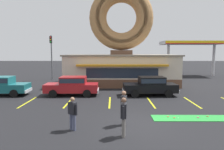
% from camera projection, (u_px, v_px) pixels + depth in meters
% --- Properties ---
extents(ground_plane, '(160.00, 160.00, 0.00)m').
position_uv_depth(ground_plane, '(135.00, 125.00, 10.96)').
color(ground_plane, black).
extents(donut_shop_building, '(12.30, 6.75, 10.96)m').
position_uv_depth(donut_shop_building, '(121.00, 51.00, 24.44)').
color(donut_shop_building, brown).
rests_on(donut_shop_building, ground).
extents(putting_mat, '(4.76, 1.16, 0.03)m').
position_uv_depth(putting_mat, '(195.00, 118.00, 12.04)').
color(putting_mat, green).
rests_on(putting_mat, ground).
extents(mini_donut_near_left, '(0.13, 0.13, 0.04)m').
position_uv_depth(mini_donut_near_left, '(174.00, 118.00, 12.02)').
color(mini_donut_near_left, '#D17F47').
rests_on(mini_donut_near_left, putting_mat).
extents(mini_donut_near_right, '(0.13, 0.13, 0.04)m').
position_uv_depth(mini_donut_near_right, '(198.00, 117.00, 12.07)').
color(mini_donut_near_right, '#D8667F').
rests_on(mini_donut_near_right, putting_mat).
extents(mini_donut_mid_left, '(0.13, 0.13, 0.04)m').
position_uv_depth(mini_donut_mid_left, '(208.00, 116.00, 12.28)').
color(mini_donut_mid_left, '#D17F47').
rests_on(mini_donut_mid_left, putting_mat).
extents(mini_donut_mid_centre, '(0.13, 0.13, 0.04)m').
position_uv_depth(mini_donut_mid_centre, '(168.00, 116.00, 12.24)').
color(mini_donut_mid_centre, '#D17F47').
rests_on(mini_donut_mid_centre, putting_mat).
extents(golf_ball, '(0.04, 0.04, 0.04)m').
position_uv_depth(golf_ball, '(178.00, 118.00, 11.97)').
color(golf_ball, white).
rests_on(golf_ball, putting_mat).
extents(car_black, '(4.63, 2.13, 1.60)m').
position_uv_depth(car_black, '(150.00, 85.00, 18.30)').
color(car_black, black).
rests_on(car_black, ground).
extents(car_teal, '(4.62, 2.10, 1.60)m').
position_uv_depth(car_teal, '(1.00, 85.00, 18.34)').
color(car_teal, '#196066').
rests_on(car_teal, ground).
extents(car_red, '(4.60, 2.06, 1.60)m').
position_uv_depth(car_red, '(72.00, 85.00, 18.36)').
color(car_red, maroon).
rests_on(car_red, ground).
extents(pedestrian_blue_sweater_man, '(0.33, 0.58, 1.74)m').
position_uv_depth(pedestrian_blue_sweater_man, '(124.00, 106.00, 10.85)').
color(pedestrian_blue_sweater_man, '#232328').
rests_on(pedestrian_blue_sweater_man, ground).
extents(pedestrian_hooded_kid, '(0.28, 0.59, 1.72)m').
position_uv_depth(pedestrian_hooded_kid, '(124.00, 115.00, 9.35)').
color(pedestrian_hooded_kid, slate).
rests_on(pedestrian_hooded_kid, ground).
extents(pedestrian_leather_jacket_man, '(0.50, 0.42, 1.58)m').
position_uv_depth(pedestrian_leather_jacket_man, '(73.00, 112.00, 10.15)').
color(pedestrian_leather_jacket_man, '#474C66').
rests_on(pedestrian_leather_jacket_man, ground).
extents(trash_bin, '(0.57, 0.57, 0.97)m').
position_uv_depth(trash_bin, '(63.00, 84.00, 21.80)').
color(trash_bin, '#232833').
rests_on(trash_bin, ground).
extents(traffic_light_pole, '(0.28, 0.47, 5.80)m').
position_uv_depth(traffic_light_pole, '(51.00, 52.00, 28.48)').
color(traffic_light_pole, '#595B60').
rests_on(traffic_light_pole, ground).
extents(gas_station_canopy, '(9.00, 4.46, 5.30)m').
position_uv_depth(gas_station_canopy, '(192.00, 44.00, 33.29)').
color(gas_station_canopy, silver).
rests_on(gas_station_canopy, ground).
extents(parking_stripe_far_left, '(0.12, 3.60, 0.01)m').
position_uv_depth(parking_stripe_far_left, '(28.00, 102.00, 15.99)').
color(parking_stripe_far_left, yellow).
rests_on(parking_stripe_far_left, ground).
extents(parking_stripe_left, '(0.12, 3.60, 0.01)m').
position_uv_depth(parking_stripe_left, '(69.00, 102.00, 15.97)').
color(parking_stripe_left, yellow).
rests_on(parking_stripe_left, ground).
extents(parking_stripe_mid_left, '(0.12, 3.60, 0.01)m').
position_uv_depth(parking_stripe_mid_left, '(110.00, 102.00, 15.95)').
color(parking_stripe_mid_left, yellow).
rests_on(parking_stripe_mid_left, ground).
extents(parking_stripe_centre, '(0.12, 3.60, 0.01)m').
position_uv_depth(parking_stripe_centre, '(151.00, 102.00, 15.92)').
color(parking_stripe_centre, yellow).
rests_on(parking_stripe_centre, ground).
extents(parking_stripe_mid_right, '(0.12, 3.60, 0.01)m').
position_uv_depth(parking_stripe_mid_right, '(192.00, 102.00, 15.90)').
color(parking_stripe_mid_right, yellow).
rests_on(parking_stripe_mid_right, ground).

